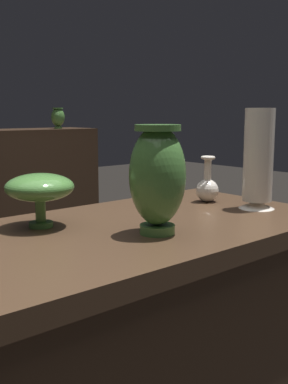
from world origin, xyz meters
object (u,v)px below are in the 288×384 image
(vase_centerpiece, at_px, (157,176))
(vase_right_accent, at_px, (258,161))
(vase_left_accent, at_px, (207,187))
(vase_tall_behind, at_px, (40,188))
(shelf_vase_far_right, at_px, (58,117))

(vase_centerpiece, relative_size, vase_right_accent, 0.86)
(vase_centerpiece, xyz_separation_m, vase_left_accent, (0.43, 0.21, -0.10))
(vase_tall_behind, distance_m, vase_right_accent, 0.69)
(vase_tall_behind, height_order, vase_left_accent, vase_left_accent)
(vase_tall_behind, xyz_separation_m, vase_right_accent, (0.65, -0.23, 0.05))
(vase_centerpiece, bearing_deg, vase_left_accent, 26.15)
(vase_left_accent, bearing_deg, vase_right_accent, -79.28)
(vase_right_accent, bearing_deg, vase_tall_behind, 160.49)
(vase_tall_behind, relative_size, shelf_vase_far_right, 1.18)
(vase_left_accent, distance_m, vase_right_accent, 0.21)
(vase_tall_behind, bearing_deg, shelf_vase_far_right, 58.24)
(vase_left_accent, bearing_deg, vase_tall_behind, 175.45)
(vase_tall_behind, bearing_deg, vase_right_accent, -19.51)
(vase_right_accent, distance_m, shelf_vase_far_right, 2.31)
(vase_left_accent, height_order, vase_right_accent, vase_right_accent)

